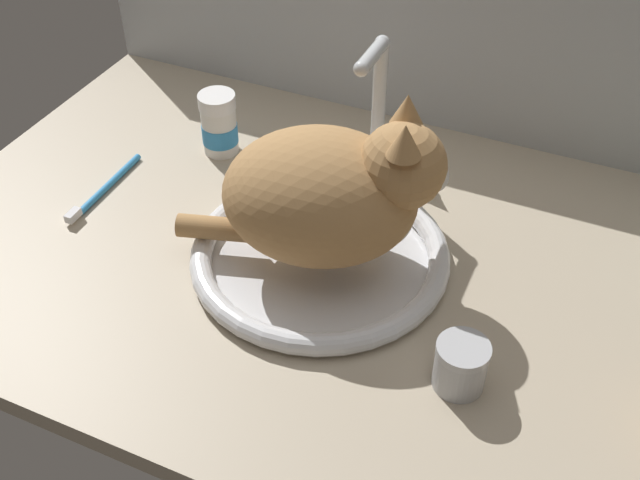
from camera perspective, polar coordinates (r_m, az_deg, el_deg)
The scene contains 8 objects.
countertop at distance 105.69cm, azimuth 1.91°, elevation -2.20°, with size 122.03×73.98×3.00cm, color #B7A88E.
backsplash_wall at distance 127.21cm, azimuth 8.89°, elevation 13.54°, with size 122.03×2.40×31.67cm, color #B2B7BC.
sink_basin at distance 103.63cm, azimuth -0.00°, elevation -1.12°, with size 34.96×34.96×2.93cm.
faucet at distance 113.50cm, azimuth 4.14°, elevation 8.00°, with size 19.22×10.68×23.86cm.
cat at distance 96.47cm, azimuth 1.08°, elevation 3.53°, with size 34.53×26.28×21.94cm.
pill_bottle at distance 123.53cm, azimuth -7.47°, elevation 8.41°, with size 5.82×5.82×10.23cm.
metal_jar at distance 89.55cm, azimuth 10.37°, elevation -9.10°, with size 6.18×6.18×6.39cm.
toothbrush at distance 120.29cm, azimuth -15.74°, elevation 3.63°, with size 1.42×18.01×1.70cm.
Camera 1 is at (27.98, -71.22, 74.41)cm, focal length 43.25 mm.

